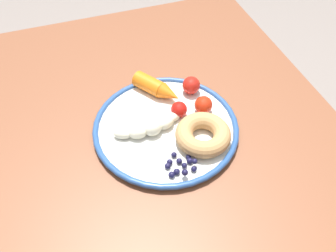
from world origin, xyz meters
The scene contains 9 objects.
dining_table centered at (0.00, 0.00, 0.66)m, with size 0.98×0.72×0.77m.
plate centered at (0.03, 0.00, 0.78)m, with size 0.29×0.29×0.02m.
banana centered at (0.03, 0.03, 0.80)m, with size 0.06×0.15×0.03m.
carrot_orange centered at (0.12, -0.01, 0.80)m, with size 0.11×0.09×0.03m.
donut centered at (-0.03, -0.06, 0.80)m, with size 0.11×0.11×0.03m, color tan.
blueberry_pile centered at (-0.07, 0.01, 0.79)m, with size 0.06×0.06×0.02m.
tomato_near centered at (0.11, -0.08, 0.80)m, with size 0.04×0.04×0.04m, color red.
tomato_mid centered at (0.04, -0.09, 0.80)m, with size 0.04×0.04×0.04m, color red.
tomato_far centered at (0.05, -0.04, 0.80)m, with size 0.03×0.03×0.03m, color red.
Camera 1 is at (-0.42, 0.15, 1.32)m, focal length 38.15 mm.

